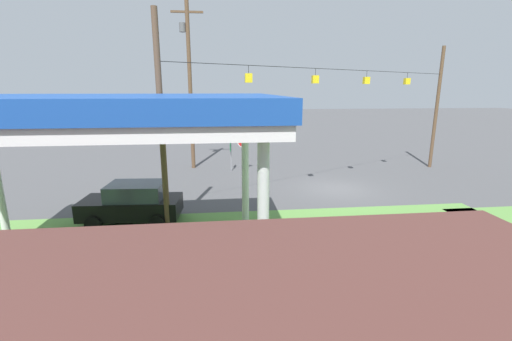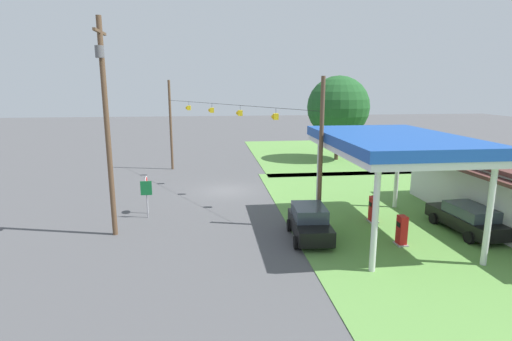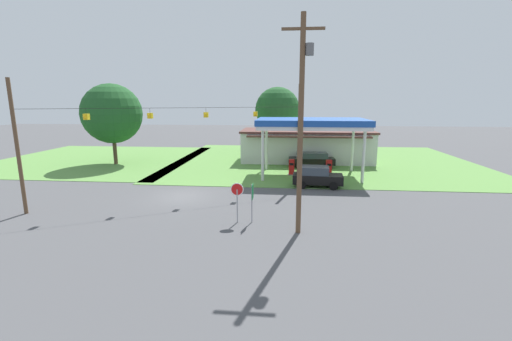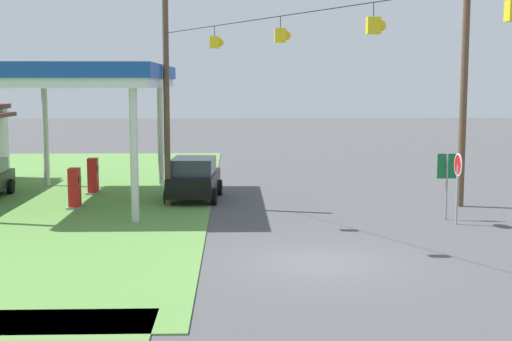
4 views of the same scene
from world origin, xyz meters
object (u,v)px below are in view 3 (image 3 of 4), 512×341
object	(u,v)px
fuel_pump_far	(329,168)
stop_sign_roadside	(237,194)
route_sign	(252,195)
fuel_pump_near	(291,168)
gas_station_canopy	(311,124)
gas_station_store	(306,145)
tree_west_verge	(112,114)
car_at_pumps_front	(317,176)
utility_pole_main	(302,117)
car_at_pumps_rear	(312,160)
tree_behind_station	(277,109)

from	to	relation	value
fuel_pump_far	stop_sign_roadside	distance (m)	15.72
fuel_pump_far	route_sign	size ratio (longest dim) A/B	0.68
fuel_pump_near	fuel_pump_far	bearing A→B (deg)	0.00
gas_station_canopy	gas_station_store	distance (m)	9.25
gas_station_canopy	tree_west_verge	world-z (taller)	tree_west_verge
car_at_pumps_front	utility_pole_main	distance (m)	12.24
gas_station_canopy	route_sign	bearing A→B (deg)	-107.41
gas_station_canopy	route_sign	distance (m)	14.94
gas_station_canopy	fuel_pump_far	distance (m)	4.73
car_at_pumps_front	car_at_pumps_rear	xyz separation A→B (m)	(0.23, 9.09, -0.05)
fuel_pump_far	utility_pole_main	size ratio (longest dim) A/B	0.14
gas_station_store	car_at_pumps_rear	xyz separation A→B (m)	(0.48, -4.13, -1.07)
car_at_pumps_front	tree_west_verge	world-z (taller)	tree_west_verge
gas_station_canopy	fuel_pump_far	bearing A→B (deg)	-0.05
car_at_pumps_front	utility_pole_main	xyz separation A→B (m)	(-1.86, -10.74, 5.57)
car_at_pumps_front	fuel_pump_near	bearing A→B (deg)	118.98
gas_station_canopy	tree_west_verge	xyz separation A→B (m)	(-22.50, 4.38, 0.77)
gas_station_canopy	fuel_pump_far	xyz separation A→B (m)	(1.84, -0.00, -4.36)
fuel_pump_far	tree_behind_station	world-z (taller)	tree_behind_station
utility_pole_main	tree_west_verge	world-z (taller)	utility_pole_main
gas_station_store	car_at_pumps_rear	world-z (taller)	gas_station_store
tree_west_verge	gas_station_canopy	bearing A→B (deg)	-11.01
car_at_pumps_front	stop_sign_roadside	world-z (taller)	stop_sign_roadside
gas_station_store	fuel_pump_far	xyz separation A→B (m)	(1.79, -8.68, -1.17)
car_at_pumps_front	route_sign	xyz separation A→B (m)	(-4.65, -9.33, 0.78)
gas_station_store	fuel_pump_near	world-z (taller)	gas_station_store
stop_sign_roadside	utility_pole_main	size ratio (longest dim) A/B	0.21
route_sign	tree_behind_station	world-z (taller)	tree_behind_station
car_at_pumps_rear	gas_station_store	bearing A→B (deg)	-86.39
fuel_pump_far	route_sign	bearing A→B (deg)	-114.05
fuel_pump_near	stop_sign_roadside	world-z (taller)	stop_sign_roadside
fuel_pump_far	tree_west_verge	world-z (taller)	tree_west_verge
fuel_pump_near	fuel_pump_far	size ratio (longest dim) A/B	1.00
route_sign	tree_behind_station	size ratio (longest dim) A/B	0.26
tree_west_verge	gas_station_store	bearing A→B (deg)	10.81
stop_sign_roadside	tree_west_verge	xyz separation A→B (m)	(-17.23, 18.36, 4.08)
route_sign	car_at_pumps_rear	bearing A→B (deg)	75.16
car_at_pumps_front	tree_west_verge	distance (m)	24.98
utility_pole_main	tree_behind_station	bearing A→B (deg)	94.03
gas_station_canopy	fuel_pump_near	world-z (taller)	gas_station_canopy
fuel_pump_near	car_at_pumps_front	bearing A→B (deg)	-64.77
gas_station_canopy	stop_sign_roadside	xyz separation A→B (m)	(-5.27, -13.98, -3.31)
fuel_pump_near	tree_behind_station	distance (m)	18.34
fuel_pump_far	stop_sign_roadside	size ratio (longest dim) A/B	0.65
utility_pole_main	fuel_pump_near	bearing A→B (deg)	91.05
fuel_pump_near	car_at_pumps_rear	distance (m)	5.13
fuel_pump_far	car_at_pumps_front	bearing A→B (deg)	-108.76
gas_station_store	route_sign	bearing A→B (deg)	-101.03
gas_station_canopy	car_at_pumps_rear	distance (m)	6.25
gas_station_store	car_at_pumps_front	xyz separation A→B (m)	(0.25, -13.22, -1.01)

